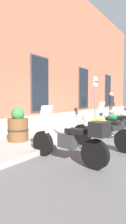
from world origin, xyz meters
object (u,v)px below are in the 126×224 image
at_px(motorcycle_yellow_naked, 102,132).
at_px(motorcycle_green_touring, 120,124).
at_px(motorcycle_white_sport, 126,119).
at_px(barrel_planter, 18,127).
at_px(pedestrian_dark_jacket, 111,103).
at_px(parking_sign, 95,94).
at_px(motorcycle_silver_touring, 70,139).

bearing_deg(motorcycle_yellow_naked, motorcycle_green_touring, -2.87).
distance_m(motorcycle_white_sport, barrel_planter, 4.69).
bearing_deg(pedestrian_dark_jacket, motorcycle_white_sport, -153.39).
distance_m(motorcycle_green_touring, parking_sign, 2.90).
height_order(pedestrian_dark_jacket, parking_sign, parking_sign).
distance_m(motorcycle_yellow_naked, parking_sign, 4.04).
bearing_deg(motorcycle_white_sport, pedestrian_dark_jacket, 26.61).
bearing_deg(motorcycle_silver_touring, barrel_planter, 76.28).
height_order(motorcycle_yellow_naked, motorcycle_white_sport, motorcycle_white_sport).
relative_size(pedestrian_dark_jacket, barrel_planter, 1.68).
height_order(pedestrian_dark_jacket, barrel_planter, pedestrian_dark_jacket).
bearing_deg(motorcycle_yellow_naked, motorcycle_silver_touring, 176.54).
relative_size(motorcycle_yellow_naked, parking_sign, 0.88).
bearing_deg(parking_sign, motorcycle_yellow_naked, -152.94).
relative_size(motorcycle_white_sport, parking_sign, 0.91).
bearing_deg(motorcycle_white_sport, parking_sign, 78.86).
height_order(motorcycle_yellow_naked, parking_sign, parking_sign).
relative_size(parking_sign, barrel_planter, 2.28).
xyz_separation_m(motorcycle_yellow_naked, motorcycle_white_sport, (3.13, 0.19, 0.10)).
distance_m(motorcycle_yellow_naked, pedestrian_dark_jacket, 8.26).
bearing_deg(motorcycle_yellow_naked, barrel_planter, 114.37).
distance_m(motorcycle_silver_touring, motorcycle_green_touring, 3.08).
bearing_deg(motorcycle_green_touring, pedestrian_dark_jacket, 22.42).
relative_size(motorcycle_yellow_naked, motorcycle_white_sport, 0.96).
xyz_separation_m(motorcycle_green_touring, motorcycle_white_sport, (1.64, 0.26, 0.02)).
distance_m(motorcycle_yellow_naked, motorcycle_green_touring, 1.49).
distance_m(motorcycle_yellow_naked, motorcycle_white_sport, 3.14).
bearing_deg(barrel_planter, motorcycle_green_touring, -43.35).
relative_size(motorcycle_yellow_naked, motorcycle_green_touring, 0.98).
distance_m(motorcycle_silver_touring, motorcycle_yellow_naked, 1.60).
height_order(motorcycle_silver_touring, barrel_planter, motorcycle_silver_touring).
xyz_separation_m(motorcycle_silver_touring, motorcycle_green_touring, (3.08, -0.17, 0.02)).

